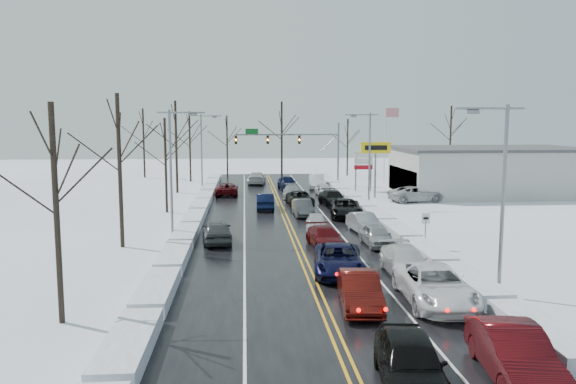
{
  "coord_description": "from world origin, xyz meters",
  "views": [
    {
      "loc": [
        -3.44,
        -42.88,
        8.26
      ],
      "look_at": [
        0.05,
        2.13,
        2.5
      ],
      "focal_mm": 35.0,
      "sensor_mm": 36.0,
      "label": 1
    }
  ],
  "objects": [
    {
      "name": "queued_car_2",
      "position": [
        1.59,
        -13.49,
        0.0
      ],
      "size": [
        3.24,
        5.87,
        1.56
      ],
      "primitive_type": "imported",
      "rotation": [
        0.0,
        0.0,
        -0.12
      ],
      "color": "black",
      "rests_on": "ground"
    },
    {
      "name": "oncoming_car_2",
      "position": [
        -1.88,
        30.14,
        0.0
      ],
      "size": [
        2.69,
        5.62,
        1.58
      ],
      "primitive_type": "imported",
      "rotation": [
        0.0,
        0.0,
        3.05
      ],
      "color": "silver",
      "rests_on": "ground"
    },
    {
      "name": "parked_car_1",
      "position": [
        16.93,
        17.42,
        0.0
      ],
      "size": [
        2.6,
        5.17,
        1.44
      ],
      "primitive_type": "imported",
      "rotation": [
        0.0,
        0.0,
        -0.12
      ],
      "color": "#4D0A11",
      "rests_on": "ground"
    },
    {
      "name": "tree_left_b",
      "position": [
        -11.5,
        -6.0,
        6.99
      ],
      "size": [
        4.0,
        4.0,
        10.0
      ],
      "color": "#2D231C",
      "rests_on": "ground"
    },
    {
      "name": "tree_left_c",
      "position": [
        -10.5,
        8.0,
        5.94
      ],
      "size": [
        3.4,
        3.4,
        8.5
      ],
      "color": "#2D231C",
      "rests_on": "ground"
    },
    {
      "name": "parked_car_0",
      "position": [
        14.09,
        12.82,
        0.0
      ],
      "size": [
        6.03,
        3.38,
        1.59
      ],
      "primitive_type": "imported",
      "rotation": [
        0.0,
        0.0,
        1.7
      ],
      "color": "#B8B8BA",
      "rests_on": "ground"
    },
    {
      "name": "queued_car_9",
      "position": [
        5.13,
        -26.31,
        0.0
      ],
      "size": [
        2.34,
        5.32,
        1.7
      ],
      "primitive_type": "imported",
      "rotation": [
        0.0,
        0.0,
        -0.11
      ],
      "color": "#45090D",
      "rests_on": "ground"
    },
    {
      "name": "parked_car_2",
      "position": [
        14.99,
        20.95,
        0.0
      ],
      "size": [
        1.89,
        4.27,
        1.43
      ],
      "primitive_type": "imported",
      "rotation": [
        0.0,
        0.0,
        3.19
      ],
      "color": "black",
      "rests_on": "ground"
    },
    {
      "name": "queued_car_11",
      "position": [
        5.13,
        -14.07,
        0.0
      ],
      "size": [
        2.09,
        5.13,
        1.49
      ],
      "primitive_type": "imported",
      "rotation": [
        0.0,
        0.0,
        0.0
      ],
      "color": "silver",
      "rests_on": "ground"
    },
    {
      "name": "oncoming_car_0",
      "position": [
        -1.56,
        9.05,
        0.0
      ],
      "size": [
        1.66,
        4.61,
        1.51
      ],
      "primitive_type": "imported",
      "rotation": [
        0.0,
        0.0,
        3.13
      ],
      "color": "black",
      "rests_on": "ground"
    },
    {
      "name": "queued_car_6",
      "position": [
        1.95,
        11.21,
        0.0
      ],
      "size": [
        2.57,
        5.14,
        1.4
      ],
      "primitive_type": "imported",
      "rotation": [
        0.0,
        0.0,
        0.05
      ],
      "color": "black",
      "rests_on": "ground"
    },
    {
      "name": "tree_far_b",
      "position": [
        -6.0,
        41.0,
        6.29
      ],
      "size": [
        3.6,
        3.6,
        9.0
      ],
      "color": "#2D231C",
      "rests_on": "ground"
    },
    {
      "name": "tires_plus_sign",
      "position": [
        10.5,
        15.99,
        4.99
      ],
      "size": [
        3.2,
        0.34,
        6.0
      ],
      "color": "slate",
      "rests_on": "ground"
    },
    {
      "name": "tree_far_d",
      "position": [
        12.0,
        40.5,
        5.94
      ],
      "size": [
        3.4,
        3.4,
        8.5
      ],
      "color": "#2D231C",
      "rests_on": "ground"
    },
    {
      "name": "snow_bank_left",
      "position": [
        -7.6,
        2.0,
        0.0
      ],
      "size": [
        1.57,
        72.0,
        0.7
      ],
      "primitive_type": "cube",
      "color": "silver",
      "rests_on": "ground"
    },
    {
      "name": "streetlight_ne",
      "position": [
        8.3,
        10.0,
        5.31
      ],
      "size": [
        3.2,
        0.25,
        9.0
      ],
      "color": "slate",
      "rests_on": "ground"
    },
    {
      "name": "tree_far_e",
      "position": [
        28.0,
        41.0,
        7.33
      ],
      "size": [
        4.2,
        4.2,
        10.5
      ],
      "color": "#2D231C",
      "rests_on": "ground"
    },
    {
      "name": "tree_left_d",
      "position": [
        -11.2,
        22.0,
        7.33
      ],
      "size": [
        4.2,
        4.2,
        10.5
      ],
      "color": "#2D231C",
      "rests_on": "ground"
    },
    {
      "name": "queued_car_17",
      "position": [
        5.28,
        24.67,
        0.0
      ],
      "size": [
        2.28,
        5.28,
        1.69
      ],
      "primitive_type": "imported",
      "rotation": [
        0.0,
        0.0,
        -0.1
      ],
      "color": "silver",
      "rests_on": "ground"
    },
    {
      "name": "traffic_signal_mast",
      "position": [
        3.45,
        27.99,
        5.48
      ],
      "size": [
        13.28,
        0.39,
        8.0
      ],
      "color": "slate",
      "rests_on": "ground"
    },
    {
      "name": "tree_far_c",
      "position": [
        2.0,
        39.0,
        7.68
      ],
      "size": [
        4.4,
        4.4,
        11.0
      ],
      "color": "#2D231C",
      "rests_on": "ground"
    },
    {
      "name": "queued_car_10",
      "position": [
        5.12,
        -18.83,
        0.0
      ],
      "size": [
        3.04,
        6.2,
        1.7
      ],
      "primitive_type": "imported",
      "rotation": [
        0.0,
        0.0,
        -0.04
      ],
      "color": "white",
      "rests_on": "ground"
    },
    {
      "name": "used_vehicles_sign",
      "position": [
        10.5,
        22.0,
        3.32
      ],
      "size": [
        2.2,
        0.22,
        4.65
      ],
      "color": "slate",
      "rests_on": "ground"
    },
    {
      "name": "oncoming_car_3",
      "position": [
        -5.36,
        -5.18,
        0.0
      ],
      "size": [
        2.32,
        4.88,
        1.61
      ],
      "primitive_type": "imported",
      "rotation": [
        0.0,
        0.0,
        3.23
      ],
      "color": "#424547",
      "rests_on": "ground"
    },
    {
      "name": "flagpole",
      "position": [
        15.17,
        30.0,
        5.93
      ],
      "size": [
        1.87,
        1.2,
        10.0
      ],
      "color": "silver",
      "rests_on": "ground"
    },
    {
      "name": "streetlight_nw",
      "position": [
        -8.3,
        24.0,
        5.31
      ],
      "size": [
        3.2,
        0.25,
        9.0
      ],
      "color": "slate",
      "rests_on": "ground"
    },
    {
      "name": "speed_limit_sign",
      "position": [
        8.2,
        -8.0,
        1.63
      ],
      "size": [
        0.55,
        0.09,
        2.35
      ],
      "color": "slate",
      "rests_on": "ground"
    },
    {
      "name": "tree_left_a",
      "position": [
        -11.0,
        -20.0,
        6.29
      ],
      "size": [
        3.6,
        3.6,
        9.0
      ],
      "color": "#2D231C",
      "rests_on": "ground"
    },
    {
      "name": "queued_car_4",
      "position": [
        1.89,
        -1.75,
        0.0
      ],
      "size": [
        2.01,
        4.09,
        1.34
      ],
      "primitive_type": "imported",
      "rotation": [
        0.0,
        0.0,
        -0.11
      ],
      "color": "silver",
      "rests_on": "ground"
    },
    {
      "name": "queued_car_1",
      "position": [
        1.59,
        -19.12,
        0.0
      ],
      "size": [
        2.09,
        4.93,
        1.58
      ],
      "primitive_type": "imported",
      "rotation": [
        0.0,
        0.0,
        -0.09
      ],
      "color": "#4A0D09",
      "rests_on": "ground"
    },
    {
      "name": "queued_car_8",
      "position": [
        1.67,
        24.02,
        0.0
      ],
      "size": [
        2.41,
        5.04,
        1.66
      ],
      "primitive_type": "imported",
      "rotation": [
        0.0,
        0.0,
        0.09
      ],
      "color": "black",
      "rests_on": "ground"
    },
    {
      "name": "queued_car_7",
      "position": [
        1.58,
        16.7,
        0.0
      ],
      "size": [
        2.3,
        4.82,
        1.36
      ],
      "primitive_type": "imported",
      "rotation": [
        0.0,
        0.0,
        -0.09
      ],
      "color": "gray",
      "rests_on": "ground"
    },
    {
      "name": "tree_far_a",
      "position": [
        -18.0,
        40.0,
        6.99
      ],
      "size": [
        4.0,
        4.0,
        10.0
      ],
      "color": "#2D231C",
      "rests_on": "ground"
    },
    {
      "name": "road_surface",
      "position": [
        0.0,
        2.0,
        0.01
      ],
      "size": [
        14.0,
        84.0,
        0.01
      ],
      "primitive_type": "cube",
      "color": "black",
      "rests_on": "ground"
    },
    {
      "name": "queued_car_15",
      "position": [
        5.12,
        10.73,
        0.0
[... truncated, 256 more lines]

